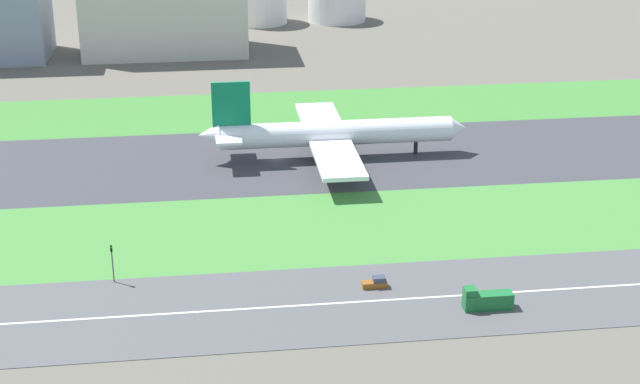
# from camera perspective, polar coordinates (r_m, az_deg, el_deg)

# --- Properties ---
(ground_plane) EXTENTS (800.00, 800.00, 0.00)m
(ground_plane) POSITION_cam_1_polar(r_m,az_deg,el_deg) (231.77, -2.59, 1.89)
(ground_plane) COLOR #5B564C
(runway) EXTENTS (280.00, 46.00, 0.10)m
(runway) POSITION_cam_1_polar(r_m,az_deg,el_deg) (231.75, -2.59, 1.90)
(runway) COLOR #38383D
(runway) RESTS_ON ground_plane
(grass_median_north) EXTENTS (280.00, 36.00, 0.10)m
(grass_median_north) POSITION_cam_1_polar(r_m,az_deg,el_deg) (270.54, -3.35, 4.85)
(grass_median_north) COLOR #3D7A33
(grass_median_north) RESTS_ON ground_plane
(grass_median_south) EXTENTS (280.00, 36.00, 0.10)m
(grass_median_south) POSITION_cam_1_polar(r_m,az_deg,el_deg) (193.87, -1.54, -2.21)
(grass_median_south) COLOR #427F38
(grass_median_south) RESTS_ON ground_plane
(highway) EXTENTS (280.00, 28.00, 0.10)m
(highway) POSITION_cam_1_polar(r_m,az_deg,el_deg) (165.35, -0.38, -6.70)
(highway) COLOR #4C4C4F
(highway) RESTS_ON ground_plane
(highway_centerline) EXTENTS (266.00, 0.50, 0.01)m
(highway_centerline) POSITION_cam_1_polar(r_m,az_deg,el_deg) (165.32, -0.38, -6.69)
(highway_centerline) COLOR silver
(highway_centerline) RESTS_ON highway
(airliner) EXTENTS (65.00, 56.00, 19.70)m
(airliner) POSITION_cam_1_polar(r_m,az_deg,el_deg) (231.06, 0.57, 3.49)
(airliner) COLOR white
(airliner) RESTS_ON runway
(truck_1) EXTENTS (8.40, 2.50, 4.00)m
(truck_1) POSITION_cam_1_polar(r_m,az_deg,el_deg) (165.88, 9.83, -6.32)
(truck_1) COLOR #19662D
(truck_1) RESTS_ON highway
(car_2) EXTENTS (4.40, 1.80, 2.00)m
(car_2) POSITION_cam_1_polar(r_m,az_deg,el_deg) (170.93, 3.32, -5.40)
(car_2) COLOR brown
(car_2) RESTS_ON highway
(traffic_light) EXTENTS (0.36, 0.50, 7.20)m
(traffic_light) POSITION_cam_1_polar(r_m,az_deg,el_deg) (174.85, -12.20, -4.00)
(traffic_light) COLOR #4C4C51
(traffic_light) RESTS_ON highway
(hangar_building) EXTENTS (55.22, 28.55, 34.34)m
(hangar_building) POSITION_cam_1_polar(r_m,az_deg,el_deg) (337.02, -9.23, 11.01)
(hangar_building) COLOR beige
(hangar_building) RESTS_ON ground_plane
(fuel_tank_west) EXTENTS (25.35, 25.35, 16.82)m
(fuel_tank_west) POSITION_cam_1_polar(r_m,az_deg,el_deg) (382.82, -8.85, 10.99)
(fuel_tank_west) COLOR silver
(fuel_tank_west) RESTS_ON ground_plane
(fuel_tank_centre) EXTENTS (22.79, 22.79, 16.45)m
(fuel_tank_centre) POSITION_cam_1_polar(r_m,az_deg,el_deg) (383.51, -3.71, 11.19)
(fuel_tank_centre) COLOR silver
(fuel_tank_centre) RESTS_ON ground_plane
(fuel_tank_east) EXTENTS (22.67, 22.67, 13.03)m
(fuel_tank_east) POSITION_cam_1_polar(r_m,az_deg,el_deg) (387.07, 1.00, 11.07)
(fuel_tank_east) COLOR silver
(fuel_tank_east) RESTS_ON ground_plane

